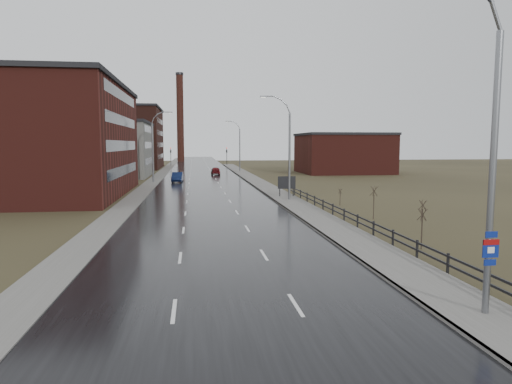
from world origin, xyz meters
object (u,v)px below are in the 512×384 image
object	(u,v)px
car_near	(178,177)
car_far	(216,171)
streetlight_main	(485,148)
billboard	(287,183)

from	to	relation	value
car_near	car_far	distance (m)	18.94
car_far	streetlight_main	bearing A→B (deg)	94.30
streetlight_main	car_near	distance (m)	62.10
billboard	car_far	world-z (taller)	billboard
streetlight_main	car_near	xyz separation A→B (m)	(-12.64, 60.57, -5.28)
car_near	streetlight_main	bearing A→B (deg)	-75.65
car_far	car_near	bearing A→B (deg)	68.40
streetlight_main	billboard	distance (m)	37.18
streetlight_main	car_near	bearing A→B (deg)	101.79
billboard	car_near	world-z (taller)	billboard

